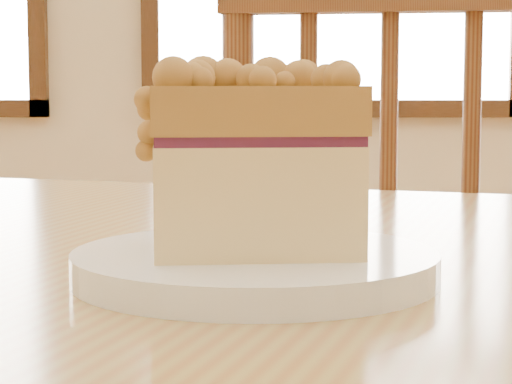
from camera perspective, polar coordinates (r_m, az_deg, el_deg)
cafe_table_main at (r=0.72m, az=5.05°, el=-10.62°), size 1.50×1.21×0.75m
cafe_chair_main at (r=1.45m, az=7.61°, el=-7.72°), size 0.53×0.53×1.03m
plate at (r=0.60m, az=-0.06°, el=-4.31°), size 0.22×0.22×0.02m
cake_slice at (r=0.60m, az=-0.06°, el=2.16°), size 0.14×0.10×0.12m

